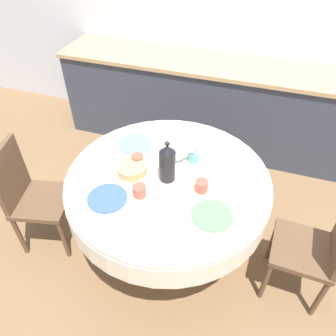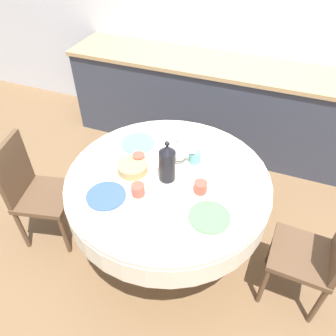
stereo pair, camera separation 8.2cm
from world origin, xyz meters
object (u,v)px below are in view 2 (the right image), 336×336
chair_left (318,253)px  teapot (177,150)px  chair_right (33,188)px  coffee_carafe (167,163)px

chair_left → teapot: size_ratio=4.46×
chair_right → chair_left: bearing=82.1°
chair_right → coffee_carafe: (1.02, 0.22, 0.40)m
coffee_carafe → teapot: size_ratio=1.49×
chair_right → teapot: bearing=99.7°
chair_left → coffee_carafe: 1.12m
teapot → chair_left: bearing=-13.0°
chair_right → teapot: (1.01, 0.42, 0.35)m
coffee_carafe → teapot: bearing=91.1°
chair_right → teapot: teapot is taller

